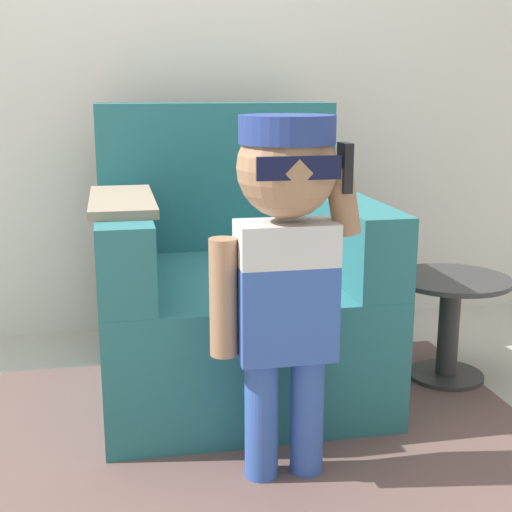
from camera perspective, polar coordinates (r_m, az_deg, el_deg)
name	(u,v)px	position (r m, az deg, el deg)	size (l,w,h in m)	color
ground_plane	(182,398)	(2.63, -5.96, -11.23)	(10.00, 10.00, 0.00)	#ADA89E
wall_back	(155,37)	(3.22, -8.06, 16.95)	(10.00, 0.05, 2.60)	silver
armchair	(231,287)	(2.68, -2.04, -2.53)	(0.98, 1.04, 1.03)	#286B70
person_child	(285,244)	(1.91, 2.35, 0.95)	(0.42, 0.31, 1.02)	#3356AD
side_table	(449,317)	(2.80, 15.21, -4.74)	(0.44, 0.44, 0.40)	#333333
rug	(264,439)	(2.33, 0.66, -14.44)	(1.80, 1.47, 0.01)	brown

